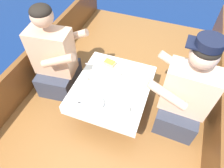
{
  "coord_description": "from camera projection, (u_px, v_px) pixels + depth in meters",
  "views": [
    {
      "loc": [
        0.41,
        -1.14,
        2.11
      ],
      "look_at": [
        0.0,
        -0.03,
        0.71
      ],
      "focal_mm": 32.0,
      "sensor_mm": 36.0,
      "label": 1
    }
  ],
  "objects": [
    {
      "name": "ground_plane",
      "position": [
        113.0,
        121.0,
        2.4
      ],
      "size": [
        60.0,
        60.0,
        0.0
      ],
      "primitive_type": "plane",
      "color": "navy"
    },
    {
      "name": "boat_deck",
      "position": [
        113.0,
        113.0,
        2.26
      ],
      "size": [
        1.98,
        3.51,
        0.35
      ],
      "primitive_type": "cube",
      "color": "brown",
      "rests_on": "ground_plane"
    },
    {
      "name": "gunwale_port",
      "position": [
        31.0,
        68.0,
        2.19
      ],
      "size": [
        0.06,
        3.51,
        0.42
      ],
      "primitive_type": "cube",
      "color": "brown",
      "rests_on": "boat_deck"
    },
    {
      "name": "gunwale_starboard",
      "position": [
        215.0,
        122.0,
        1.76
      ],
      "size": [
        0.06,
        3.51,
        0.42
      ],
      "primitive_type": "cube",
      "color": "brown",
      "rests_on": "boat_deck"
    },
    {
      "name": "cockpit_table",
      "position": [
        112.0,
        88.0,
        1.87
      ],
      "size": [
        0.68,
        0.76,
        0.35
      ],
      "color": "#B2B2B7",
      "rests_on": "boat_deck"
    },
    {
      "name": "person_port",
      "position": [
        55.0,
        60.0,
        2.01
      ],
      "size": [
        0.56,
        0.49,
        0.98
      ],
      "rotation": [
        0.0,
        0.0,
        0.12
      ],
      "color": "#333847",
      "rests_on": "boat_deck"
    },
    {
      "name": "person_starboard",
      "position": [
        185.0,
        96.0,
        1.7
      ],
      "size": [
        0.54,
        0.46,
        1.0
      ],
      "rotation": [
        0.0,
        0.0,
        3.1
      ],
      "color": "#333847",
      "rests_on": "boat_deck"
    },
    {
      "name": "plate_sandwich",
      "position": [
        110.0,
        65.0,
        2.02
      ],
      "size": [
        0.18,
        0.18,
        0.01
      ],
      "color": "white",
      "rests_on": "cockpit_table"
    },
    {
      "name": "plate_bread",
      "position": [
        118.0,
        95.0,
        1.77
      ],
      "size": [
        0.17,
        0.17,
        0.01
      ],
      "color": "white",
      "rests_on": "cockpit_table"
    },
    {
      "name": "sandwich",
      "position": [
        110.0,
        63.0,
        2.0
      ],
      "size": [
        0.13,
        0.09,
        0.05
      ],
      "rotation": [
        0.0,
        0.0,
        -0.2
      ],
      "color": "tan",
      "rests_on": "plate_sandwich"
    },
    {
      "name": "bowl_port_near",
      "position": [
        143.0,
        76.0,
        1.89
      ],
      "size": [
        0.14,
        0.14,
        0.04
      ],
      "color": "white",
      "rests_on": "cockpit_table"
    },
    {
      "name": "bowl_starboard_near",
      "position": [
        96.0,
        104.0,
        1.68
      ],
      "size": [
        0.13,
        0.13,
        0.04
      ],
      "color": "white",
      "rests_on": "cockpit_table"
    },
    {
      "name": "coffee_cup_port",
      "position": [
        117.0,
        76.0,
        1.88
      ],
      "size": [
        0.1,
        0.07,
        0.06
      ],
      "color": "white",
      "rests_on": "cockpit_table"
    },
    {
      "name": "coffee_cup_starboard",
      "position": [
        85.0,
        81.0,
        1.84
      ],
      "size": [
        0.09,
        0.06,
        0.06
      ],
      "color": "white",
      "rests_on": "cockpit_table"
    },
    {
      "name": "coffee_cup_center",
      "position": [
        125.0,
        111.0,
        1.63
      ],
      "size": [
        0.1,
        0.07,
        0.06
      ],
      "color": "white",
      "rests_on": "cockpit_table"
    },
    {
      "name": "utensil_fork_starboard",
      "position": [
        89.0,
        101.0,
        1.73
      ],
      "size": [
        0.15,
        0.12,
        0.0
      ],
      "rotation": [
        0.0,
        0.0,
        0.64
      ],
      "color": "silver",
      "rests_on": "cockpit_table"
    },
    {
      "name": "utensil_fork_port",
      "position": [
        106.0,
        72.0,
        1.95
      ],
      "size": [
        0.11,
        0.15,
        0.0
      ],
      "rotation": [
        0.0,
        0.0,
        2.16
      ],
      "color": "silver",
      "rests_on": "cockpit_table"
    },
    {
      "name": "utensil_spoon_starboard",
      "position": [
        96.0,
        64.0,
        2.03
      ],
      "size": [
        0.17,
        0.07,
        0.01
      ],
      "rotation": [
        0.0,
        0.0,
        0.33
      ],
      "color": "silver",
      "rests_on": "cockpit_table"
    },
    {
      "name": "utensil_knife_port",
      "position": [
        114.0,
        112.0,
        1.66
      ],
      "size": [
        0.11,
        0.15,
        0.0
      ],
      "rotation": [
        0.0,
        0.0,
        0.95
      ],
      "color": "silver",
      "rests_on": "cockpit_table"
    },
    {
      "name": "utensil_spoon_port",
      "position": [
        106.0,
        97.0,
        1.75
      ],
      "size": [
        0.06,
        0.17,
        0.01
      ],
      "rotation": [
        0.0,
        0.0,
        1.83
      ],
      "color": "silver",
      "rests_on": "cockpit_table"
    },
    {
      "name": "utensil_knife_starboard",
      "position": [
        78.0,
        103.0,
        1.72
      ],
      "size": [
        0.17,
        0.02,
        0.0
      ],
      "rotation": [
        0.0,
        0.0,
        0.07
      ],
      "color": "silver",
      "rests_on": "cockpit_table"
    }
  ]
}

